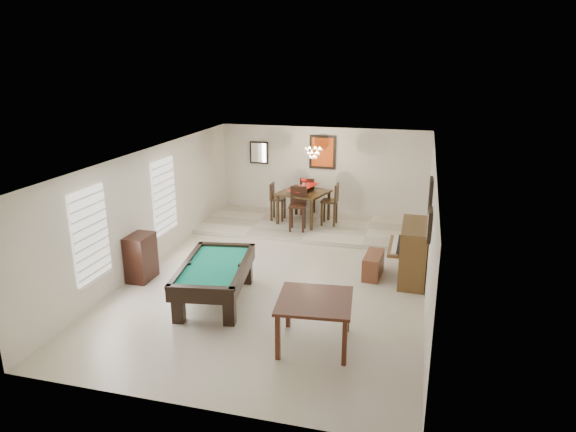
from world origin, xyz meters
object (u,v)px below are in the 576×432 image
at_px(flower_vase, 304,183).
at_px(dining_chair_east, 329,204).
at_px(pool_table, 215,283).
at_px(upright_piano, 406,252).
at_px(dining_chair_south, 297,209).
at_px(dining_chair_west, 278,202).
at_px(chandelier, 313,149).
at_px(dining_chair_north, 308,196).
at_px(dining_table, 304,205).
at_px(square_table, 314,322).
at_px(apothecary_chest, 141,257).
at_px(piano_bench, 373,265).

distance_m(flower_vase, dining_chair_east, 0.91).
bearing_deg(pool_table, upright_piano, 20.95).
bearing_deg(dining_chair_south, upright_piano, -42.82).
bearing_deg(dining_chair_west, dining_chair_south, -138.05).
height_order(dining_chair_south, chandelier, chandelier).
xyz_separation_m(dining_chair_south, dining_chair_north, (-0.05, 1.50, -0.02)).
xyz_separation_m(dining_table, dining_chair_south, (0.01, -0.73, 0.08)).
height_order(pool_table, square_table, square_table).
height_order(apothecary_chest, dining_chair_south, dining_chair_south).
bearing_deg(dining_chair_east, dining_table, -91.95).
distance_m(square_table, flower_vase, 6.20).
height_order(upright_piano, dining_chair_west, upright_piano).
bearing_deg(dining_chair_east, piano_bench, 28.43).
bearing_deg(pool_table, flower_vase, 74.08).
xyz_separation_m(dining_table, flower_vase, (-0.00, 0.00, 0.62)).
bearing_deg(dining_table, dining_chair_south, -89.38).
relative_size(pool_table, piano_bench, 2.51).
height_order(upright_piano, apothecary_chest, upright_piano).
relative_size(dining_chair_east, chandelier, 1.90).
bearing_deg(upright_piano, flower_vase, 134.88).
distance_m(square_table, chandelier, 6.15).
height_order(pool_table, piano_bench, pool_table).
xyz_separation_m(pool_table, chandelier, (0.89, 4.68, 1.84)).
bearing_deg(chandelier, flower_vase, 145.91).
bearing_deg(flower_vase, piano_bench, -52.89).
distance_m(piano_bench, flower_vase, 3.79).
distance_m(pool_table, dining_chair_west, 4.93).
distance_m(dining_chair_south, dining_chair_north, 1.50).
height_order(square_table, dining_chair_west, dining_chair_west).
relative_size(pool_table, dining_chair_north, 1.99).
xyz_separation_m(upright_piano, dining_table, (-2.87, 2.88, 0.01)).
height_order(square_table, dining_chair_south, dining_chair_south).
relative_size(dining_chair_south, dining_chair_north, 1.04).
relative_size(dining_table, chandelier, 1.98).
relative_size(apothecary_chest, chandelier, 1.63).
xyz_separation_m(dining_chair_north, chandelier, (0.34, -0.97, 1.53)).
distance_m(upright_piano, dining_chair_east, 3.57).
xyz_separation_m(pool_table, dining_table, (0.59, 4.88, 0.25)).
xyz_separation_m(dining_chair_west, chandelier, (1.03, -0.23, 1.56)).
relative_size(flower_vase, dining_chair_west, 0.24).
xyz_separation_m(square_table, dining_chair_north, (-1.61, 6.71, 0.27)).
bearing_deg(apothecary_chest, dining_chair_east, 53.45).
relative_size(dining_chair_south, chandelier, 1.91).
bearing_deg(piano_bench, dining_table, 127.11).
distance_m(flower_vase, chandelier, 1.03).
height_order(pool_table, dining_chair_south, dining_chair_south).
distance_m(pool_table, piano_bench, 3.42).
bearing_deg(flower_vase, dining_chair_east, -3.10).
bearing_deg(dining_chair_west, chandelier, -104.92).
distance_m(upright_piano, chandelier, 4.05).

